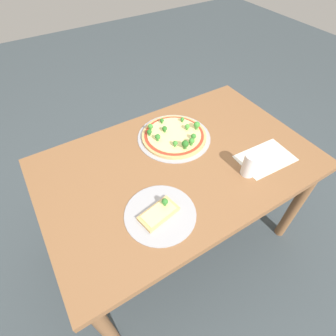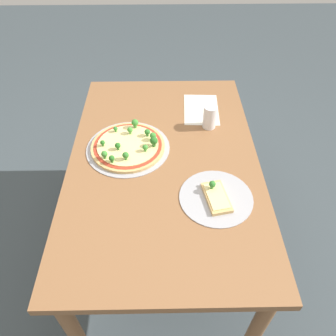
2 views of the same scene
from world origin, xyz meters
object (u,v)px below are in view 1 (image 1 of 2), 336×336
pizza_tray_whole (174,136)px  drinking_cup (250,165)px  dining_table (179,173)px  pizza_tray_slice (160,213)px

pizza_tray_whole → drinking_cup: (0.16, -0.39, 0.04)m
drinking_cup → dining_table: bearing=135.6°
pizza_tray_slice → drinking_cup: drinking_cup is taller
pizza_tray_whole → dining_table: bearing=-114.8°
pizza_tray_whole → drinking_cup: 0.43m
dining_table → pizza_tray_whole: (0.08, 0.16, 0.10)m
dining_table → pizza_tray_slice: (-0.23, -0.21, 0.09)m
pizza_tray_whole → pizza_tray_slice: size_ratio=1.30×
dining_table → pizza_tray_whole: 0.21m
dining_table → drinking_cup: drinking_cup is taller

